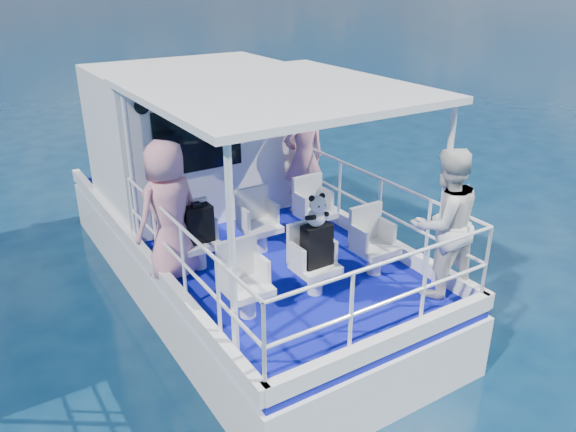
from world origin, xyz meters
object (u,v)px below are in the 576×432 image
(panda, at_px, (317,210))
(passenger_port_fwd, at_px, (169,211))
(passenger_stbd_aft, at_px, (444,223))
(backpack_center, at_px, (316,245))

(panda, bearing_deg, passenger_port_fwd, 133.47)
(passenger_stbd_aft, xyz_separation_m, panda, (-1.26, 0.71, 0.19))
(passenger_port_fwd, relative_size, backpack_center, 3.44)
(passenger_port_fwd, xyz_separation_m, panda, (1.24, -1.30, 0.20))
(passenger_port_fwd, xyz_separation_m, backpack_center, (1.25, -1.30, -0.24))
(passenger_stbd_aft, bearing_deg, passenger_port_fwd, -30.03)
(passenger_stbd_aft, height_order, panda, passenger_stbd_aft)
(passenger_port_fwd, distance_m, passenger_stbd_aft, 3.21)
(passenger_port_fwd, height_order, backpack_center, passenger_port_fwd)
(passenger_stbd_aft, height_order, backpack_center, passenger_stbd_aft)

